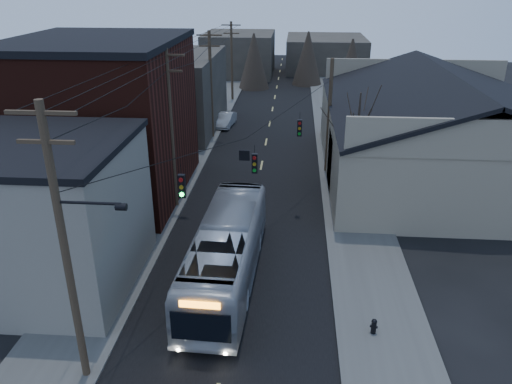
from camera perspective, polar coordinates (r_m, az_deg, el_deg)
road_surface at (r=43.21m, az=1.00°, el=4.93°), size 9.00×110.00×0.02m
sidewalk_left at (r=44.04m, az=-7.51°, el=5.16°), size 4.00×110.00×0.12m
sidewalk_right at (r=43.31m, az=9.64°, el=4.71°), size 4.00×110.00×0.12m
building_clapboard at (r=25.16m, az=-23.13°, el=-2.70°), size 8.00×8.00×7.00m
building_brick at (r=34.44m, az=-17.05°, el=7.69°), size 10.00×12.00×10.00m
building_left_far at (r=49.46m, az=-9.79°, el=11.20°), size 9.00×14.00×7.00m
warehouse at (r=39.00m, az=20.06°, el=5.55°), size 16.16×20.60×7.73m
building_far_left at (r=77.10m, az=-1.91°, el=15.50°), size 10.00×12.00×6.00m
building_far_right at (r=81.78m, az=7.93°, el=15.41°), size 12.00×14.00×5.00m
bare_tree at (r=32.76m, az=11.38°, el=4.92°), size 0.40×0.40×7.20m
utility_lines at (r=36.54m, az=-4.48°, el=9.46°), size 11.24×45.28×10.50m
bus at (r=24.17m, az=-3.42°, el=-6.86°), size 3.11×11.59×3.20m
parked_car at (r=49.89m, az=-3.49°, el=8.24°), size 1.82×4.13×1.32m
fire_hydrant at (r=21.93m, az=13.32°, el=-14.64°), size 0.34×0.24×0.69m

